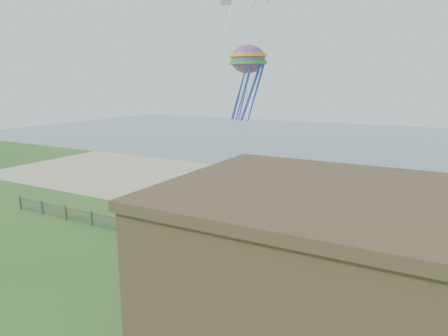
{
  "coord_description": "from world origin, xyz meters",
  "views": [
    {
      "loc": [
        14.91,
        -15.5,
        11.26
      ],
      "look_at": [
        2.0,
        8.0,
        5.52
      ],
      "focal_mm": 32.0,
      "sensor_mm": 36.0,
      "label": 1
    }
  ],
  "objects_px": {
    "chainlink_fence": "(185,240)",
    "octopus_kite": "(248,81)",
    "motel": "(365,294)",
    "picnic_table": "(193,253)"
  },
  "relations": [
    {
      "from": "motel",
      "to": "octopus_kite",
      "type": "relative_size",
      "value": 2.26
    },
    {
      "from": "chainlink_fence",
      "to": "motel",
      "type": "height_order",
      "value": "motel"
    },
    {
      "from": "octopus_kite",
      "to": "picnic_table",
      "type": "bearing_deg",
      "value": -75.8
    },
    {
      "from": "picnic_table",
      "to": "octopus_kite",
      "type": "bearing_deg",
      "value": 108.06
    },
    {
      "from": "chainlink_fence",
      "to": "motel",
      "type": "distance_m",
      "value": 15.06
    },
    {
      "from": "picnic_table",
      "to": "octopus_kite",
      "type": "distance_m",
      "value": 14.54
    },
    {
      "from": "chainlink_fence",
      "to": "picnic_table",
      "type": "distance_m",
      "value": 1.81
    },
    {
      "from": "motel",
      "to": "octopus_kite",
      "type": "distance_m",
      "value": 21.19
    },
    {
      "from": "motel",
      "to": "picnic_table",
      "type": "height_order",
      "value": "motel"
    },
    {
      "from": "chainlink_fence",
      "to": "octopus_kite",
      "type": "bearing_deg",
      "value": 85.28
    }
  ]
}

